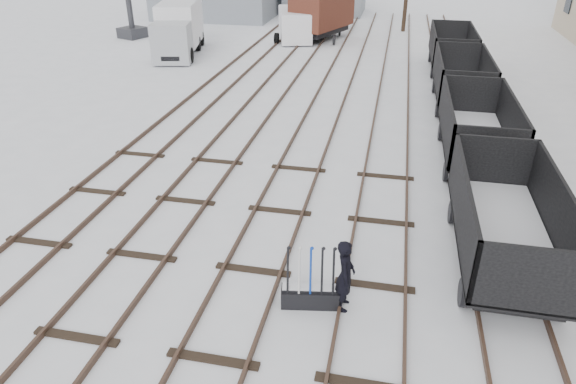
% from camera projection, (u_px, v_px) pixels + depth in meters
% --- Properties ---
extents(ground, '(120.00, 120.00, 0.00)m').
position_uv_depth(ground, '(253.00, 271.00, 12.78)').
color(ground, white).
rests_on(ground, ground).
extents(tracks, '(13.90, 52.00, 0.16)m').
position_uv_depth(tracks, '(329.00, 100.00, 24.55)').
color(tracks, black).
rests_on(tracks, ground).
extents(ground_frame, '(1.35, 0.63, 1.49)m').
position_uv_depth(ground_frame, '(310.00, 295.00, 11.53)').
color(ground_frame, black).
rests_on(ground_frame, ground).
extents(worker, '(0.44, 0.65, 1.74)m').
position_uv_depth(worker, '(345.00, 275.00, 11.21)').
color(worker, black).
rests_on(worker, ground).
extents(freight_wagon_a, '(2.29, 5.73, 2.34)m').
position_uv_depth(freight_wagon_a, '(504.00, 234.00, 12.65)').
color(freight_wagon_a, black).
rests_on(freight_wagon_a, ground).
extents(freight_wagon_b, '(2.29, 5.73, 2.34)m').
position_uv_depth(freight_wagon_b, '(475.00, 138.00, 18.17)').
color(freight_wagon_b, black).
rests_on(freight_wagon_b, ground).
extents(freight_wagon_c, '(2.29, 5.73, 2.34)m').
position_uv_depth(freight_wagon_c, '(460.00, 87.00, 23.70)').
color(freight_wagon_c, black).
rests_on(freight_wagon_c, ground).
extents(freight_wagon_d, '(2.29, 5.73, 2.34)m').
position_uv_depth(freight_wagon_d, '(451.00, 55.00, 29.22)').
color(freight_wagon_d, black).
rests_on(freight_wagon_d, ground).
extents(box_van_wagon, '(4.42, 5.79, 3.93)m').
position_uv_depth(box_van_wagon, '(322.00, 6.00, 36.15)').
color(box_van_wagon, black).
rests_on(box_van_wagon, ground).
extents(lorry, '(3.25, 7.17, 3.13)m').
position_uv_depth(lorry, '(178.00, 28.00, 32.48)').
color(lorry, black).
rests_on(lorry, ground).
extents(panel_van, '(3.29, 5.19, 2.12)m').
position_uv_depth(panel_van, '(295.00, 24.00, 36.53)').
color(panel_van, white).
rests_on(panel_van, ground).
extents(crane, '(2.14, 4.92, 8.26)m').
position_uv_depth(crane, '(130.00, 6.00, 36.97)').
color(crane, '#2E2F33').
rests_on(crane, ground).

